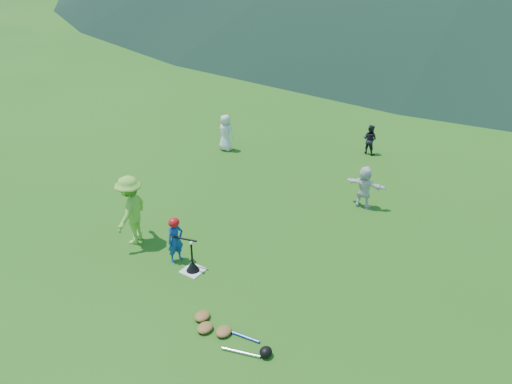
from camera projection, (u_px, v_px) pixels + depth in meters
ground at (193, 271)px, 11.05m from camera, size 120.00×120.00×0.00m
home_plate at (193, 271)px, 11.04m from camera, size 0.45×0.45×0.02m
baseball at (191, 243)px, 10.71m from camera, size 0.08×0.08×0.08m
batter_child at (175, 240)px, 11.17m from camera, size 0.36×0.45×1.08m
adult_coach at (131, 210)px, 11.73m from camera, size 0.96×1.26×1.72m
fielder_a at (226, 133)px, 16.97m from camera, size 0.63×0.42×1.26m
fielder_b at (370, 139)px, 16.74m from camera, size 0.52×0.42×1.02m
fielder_d at (364, 187)px, 13.40m from camera, size 1.12×0.40×1.19m
batting_tee at (193, 266)px, 10.99m from camera, size 0.30×0.30×0.68m
batter_gear at (175, 224)px, 10.95m from camera, size 0.73×0.26×0.44m
equipment_pile at (223, 332)px, 9.27m from camera, size 1.80×0.62×0.19m
outfield_fence at (482, 41)px, 31.35m from camera, size 70.07×0.08×1.33m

